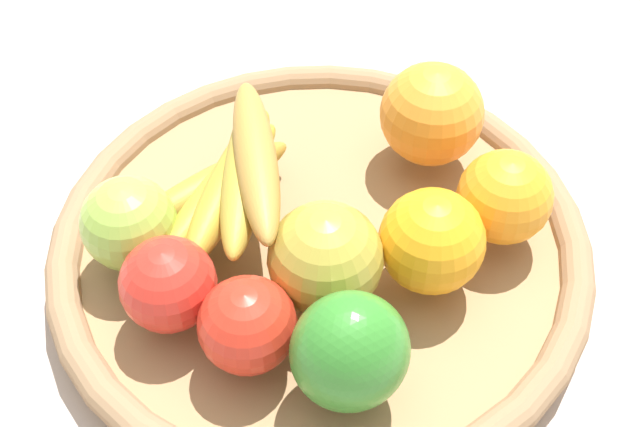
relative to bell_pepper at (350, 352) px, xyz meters
The scene contains 11 objects.
ground_plane 0.16m from the bell_pepper, 79.42° to the right, with size 2.40×2.40×0.00m, color #C3AEA4.
basket 0.15m from the bell_pepper, 79.42° to the right, with size 0.41×0.41×0.04m.
bell_pepper is the anchor object (origin of this frame).
banana_bunch 0.17m from the bell_pepper, 57.59° to the right, with size 0.14×0.16×0.08m.
apple_1 0.13m from the bell_pepper, 23.44° to the right, with size 0.07×0.07×0.07m, color red.
orange_2 0.11m from the bell_pepper, 119.74° to the right, with size 0.07×0.07×0.07m, color orange.
orange_0 0.18m from the bell_pepper, 127.69° to the right, with size 0.07×0.07×0.07m, color orange.
apple_3 0.07m from the bell_pepper, 19.55° to the right, with size 0.06×0.06×0.06m, color red.
orange_1 0.23m from the bell_pepper, 104.89° to the right, with size 0.08×0.08×0.08m, color orange.
apple_2 0.08m from the bell_pepper, 76.19° to the right, with size 0.08×0.08×0.08m, color #AE9937.
apple_0 0.19m from the bell_pepper, 33.16° to the right, with size 0.07×0.07×0.07m, color #92B744.
Camera 1 is at (-0.02, 0.40, 0.52)m, focal length 47.07 mm.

